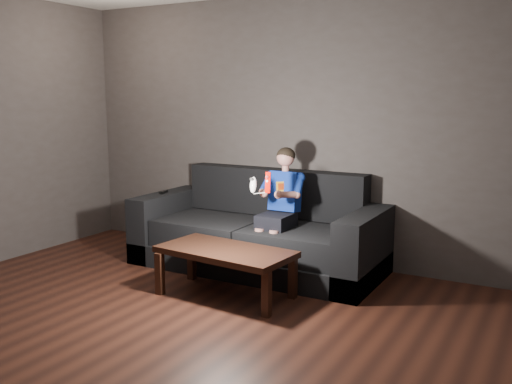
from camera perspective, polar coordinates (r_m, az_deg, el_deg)
The scene contains 8 objects.
floor at distance 4.17m, azimuth -12.71°, elevation -14.65°, with size 5.00×5.00×0.00m, color black.
back_wall at distance 5.90m, azimuth 3.25°, elevation 6.28°, with size 5.00×0.04×2.70m, color #3F3937.
sofa at distance 5.68m, azimuth 0.27°, elevation -4.49°, with size 2.45×1.06×0.95m.
child at distance 5.39m, azimuth 2.47°, elevation -0.49°, with size 0.42×0.52×1.04m.
wii_remote_red at distance 4.97m, azimuth 1.21°, elevation 0.96°, with size 0.06×0.08×0.19m.
nunchuk_white at distance 5.05m, azimuth -0.28°, elevation 0.72°, with size 0.08×0.10×0.16m.
wii_remote_black at distance 6.13m, azimuth -9.20°, elevation -0.00°, with size 0.07×0.15×0.03m.
coffee_table at distance 4.86m, azimuth -3.08°, elevation -6.32°, with size 1.19×0.67×0.42m.
Camera 1 is at (2.58, -2.80, 1.70)m, focal length 40.00 mm.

